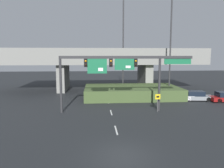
{
  "coord_description": "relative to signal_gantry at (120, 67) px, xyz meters",
  "views": [
    {
      "loc": [
        -1.77,
        -13.69,
        6.49
      ],
      "look_at": [
        0.0,
        9.53,
        3.48
      ],
      "focal_mm": 35.0,
      "sensor_mm": 36.0,
      "label": 1
    }
  ],
  "objects": [
    {
      "name": "parked_sedan_near_right",
      "position": [
        8.95,
        5.82,
        -4.58
      ],
      "size": [
        4.73,
        2.23,
        1.46
      ],
      "rotation": [
        0.0,
        0.0,
        -0.08
      ],
      "color": "silver",
      "rests_on": "ground"
    },
    {
      "name": "highway_light_pole_near",
      "position": [
        9.15,
        9.63,
        3.3
      ],
      "size": [
        0.7,
        0.36,
        16.34
      ],
      "color": "#2D2D30",
      "rests_on": "ground"
    },
    {
      "name": "grass_embankment",
      "position": [
        2.84,
        8.86,
        -4.42
      ],
      "size": [
        14.67,
        8.6,
        1.66
      ],
      "color": "#42562D",
      "rests_on": "ground"
    },
    {
      "name": "lane_markings",
      "position": [
        -1.09,
        2.6,
        -5.25
      ],
      "size": [
        0.14,
        20.45,
        0.01
      ],
      "color": "silver",
      "rests_on": "ground"
    },
    {
      "name": "ground_plane",
      "position": [
        -1.09,
        -11.19,
        -5.25
      ],
      "size": [
        160.0,
        160.0,
        0.0
      ],
      "primitive_type": "plane",
      "color": "black"
    },
    {
      "name": "parked_sedan_mid_right",
      "position": [
        11.8,
        5.51,
        -4.61
      ],
      "size": [
        4.86,
        2.4,
        1.39
      ],
      "rotation": [
        0.0,
        0.0,
        -0.13
      ],
      "color": "gray",
      "rests_on": "ground"
    },
    {
      "name": "highway_light_pole_far",
      "position": [
        2.02,
        13.44,
        3.68
      ],
      "size": [
        0.7,
        0.36,
        17.1
      ],
      "color": "#2D2D30",
      "rests_on": "ground"
    },
    {
      "name": "overpass_bridge",
      "position": [
        -1.09,
        16.94,
        0.25
      ],
      "size": [
        36.93,
        9.53,
        7.81
      ],
      "color": "gray",
      "rests_on": "ground"
    },
    {
      "name": "speed_limit_sign",
      "position": [
        4.28,
        -0.61,
        -3.83
      ],
      "size": [
        0.6,
        0.11,
        2.17
      ],
      "color": "#4C4C4C",
      "rests_on": "ground"
    },
    {
      "name": "signal_gantry",
      "position": [
        0.0,
        0.0,
        0.0
      ],
      "size": [
        15.35,
        0.44,
        6.49
      ],
      "color": "#2D2D30",
      "rests_on": "ground"
    }
  ]
}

